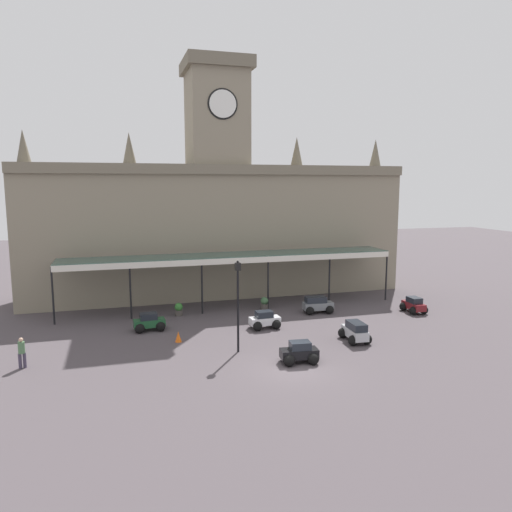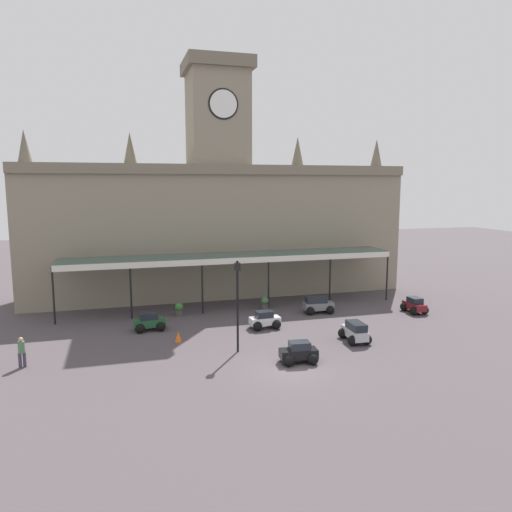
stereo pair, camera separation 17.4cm
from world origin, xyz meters
The scene contains 14 objects.
ground_plane centered at (0.00, 0.00, 0.00)m, with size 140.00×140.00×0.00m, color #4B4347.
station_building centered at (0.00, 18.72, 6.63)m, with size 32.52×5.83×19.99m.
entrance_canopy centered at (0.00, 13.58, 4.06)m, with size 26.19×3.26×4.23m.
car_black_sedan centered at (0.69, 0.68, 0.50)m, with size 2.12×1.64×1.19m.
car_green_sedan centered at (-6.77, 9.02, 0.50)m, with size 2.10×1.61×1.19m.
car_grey_estate centered at (5.81, 10.03, 0.56)m, with size 2.33×1.68×1.27m.
car_maroon_sedan centered at (12.93, 8.14, 0.50)m, with size 1.54×2.06×1.19m.
car_silver_estate centered at (5.35, 3.12, 0.56)m, with size 1.62×2.30×1.27m.
car_white_sedan centered at (0.79, 7.37, 0.50)m, with size 2.08×1.58×1.19m.
pedestrian_beside_cars centered at (-13.73, 4.05, 0.91)m, with size 0.38×0.34×1.67m.
victorian_lamppost centered at (-2.09, 3.31, 3.32)m, with size 0.30×0.30×5.39m.
traffic_cone centered at (-5.22, 6.09, 0.33)m, with size 0.40×0.40×0.66m, color orange.
planter_forecourt_centre centered at (-4.40, 12.22, 0.49)m, with size 0.60×0.60×0.96m.
planter_by_canopy centered at (2.28, 12.27, 0.49)m, with size 0.60×0.60×0.96m.
Camera 2 is at (-8.59, -23.27, 9.68)m, focal length 34.22 mm.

